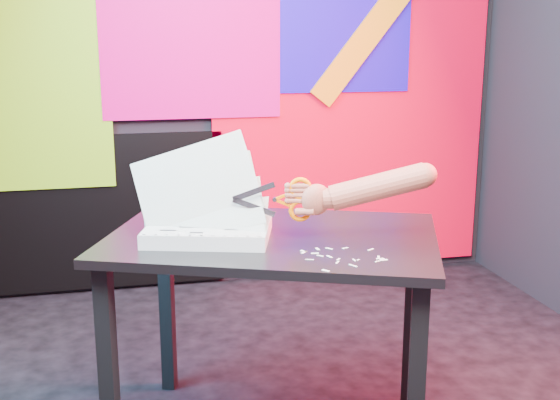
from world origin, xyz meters
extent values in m
cube|color=black|center=(0.00, 1.50, 1.35)|extent=(3.00, 0.01, 2.70)
cube|color=#EB0022|center=(0.65, 1.47, 0.85)|extent=(1.60, 0.02, 1.60)
cube|color=#1905CE|center=(0.55, 1.46, 1.45)|extent=(0.85, 0.02, 0.75)
cube|color=#DC0175|center=(-0.25, 1.45, 1.35)|extent=(0.95, 0.02, 0.80)
cube|color=#78CA17|center=(-1.05, 1.46, 1.10)|extent=(0.75, 0.02, 1.00)
cube|color=orange|center=(0.85, 1.44, 1.55)|extent=(0.91, 0.02, 1.11)
cube|color=black|center=(-0.75, 1.47, 0.45)|extent=(1.30, 0.02, 0.85)
cube|color=black|center=(-0.71, -0.25, 0.36)|extent=(0.07, 0.07, 0.72)
cube|color=black|center=(-0.49, 0.30, 0.36)|extent=(0.07, 0.07, 0.72)
cube|color=black|center=(0.16, -0.60, 0.36)|extent=(0.07, 0.07, 0.72)
cube|color=black|center=(0.38, -0.06, 0.36)|extent=(0.07, 0.07, 0.72)
cube|color=#353535|center=(-0.17, -0.15, 0.73)|extent=(1.25, 1.06, 0.03)
cube|color=silver|center=(-0.38, -0.15, 0.77)|extent=(0.45, 0.39, 0.05)
cube|color=white|center=(-0.38, -0.15, 0.80)|extent=(0.45, 0.38, 0.00)
cube|color=white|center=(-0.38, -0.15, 0.80)|extent=(0.43, 0.37, 0.12)
cube|color=white|center=(-0.39, -0.14, 0.83)|extent=(0.40, 0.33, 0.21)
cube|color=white|center=(-0.40, -0.12, 0.87)|extent=(0.38, 0.27, 0.29)
cube|color=white|center=(-0.41, -0.11, 0.92)|extent=(0.41, 0.21, 0.34)
cylinder|color=black|center=(-0.58, -0.23, 0.80)|extent=(0.01, 0.01, 0.00)
cylinder|color=black|center=(-0.55, -0.24, 0.80)|extent=(0.01, 0.01, 0.00)
cylinder|color=black|center=(-0.52, -0.25, 0.80)|extent=(0.01, 0.01, 0.00)
cylinder|color=black|center=(-0.48, -0.26, 0.80)|extent=(0.01, 0.01, 0.00)
cylinder|color=black|center=(-0.45, -0.27, 0.80)|extent=(0.01, 0.01, 0.00)
cylinder|color=black|center=(-0.41, -0.28, 0.80)|extent=(0.01, 0.01, 0.00)
cylinder|color=black|center=(-0.38, -0.29, 0.80)|extent=(0.01, 0.01, 0.00)
cylinder|color=black|center=(-0.35, -0.30, 0.80)|extent=(0.01, 0.01, 0.00)
cylinder|color=black|center=(-0.31, -0.31, 0.80)|extent=(0.01, 0.01, 0.00)
cylinder|color=black|center=(-0.28, -0.32, 0.80)|extent=(0.01, 0.01, 0.00)
cylinder|color=black|center=(-0.24, -0.33, 0.80)|extent=(0.01, 0.01, 0.00)
cylinder|color=black|center=(-0.51, 0.02, 0.80)|extent=(0.01, 0.01, 0.00)
cylinder|color=black|center=(-0.48, 0.01, 0.80)|extent=(0.01, 0.01, 0.00)
cylinder|color=black|center=(-0.44, 0.00, 0.80)|extent=(0.01, 0.01, 0.00)
cylinder|color=black|center=(-0.41, -0.01, 0.80)|extent=(0.01, 0.01, 0.00)
cylinder|color=black|center=(-0.37, -0.02, 0.80)|extent=(0.01, 0.01, 0.00)
cylinder|color=black|center=(-0.34, -0.03, 0.80)|extent=(0.01, 0.01, 0.00)
cylinder|color=black|center=(-0.31, -0.04, 0.80)|extent=(0.01, 0.01, 0.00)
cylinder|color=black|center=(-0.27, -0.05, 0.80)|extent=(0.01, 0.01, 0.00)
cylinder|color=black|center=(-0.24, -0.06, 0.80)|extent=(0.01, 0.01, 0.00)
cylinder|color=black|center=(-0.20, -0.07, 0.80)|extent=(0.01, 0.01, 0.00)
cylinder|color=black|center=(-0.17, -0.08, 0.80)|extent=(0.01, 0.01, 0.00)
cube|color=black|center=(-0.45, -0.08, 0.80)|extent=(0.07, 0.03, 0.00)
cube|color=black|center=(-0.35, -0.13, 0.80)|extent=(0.05, 0.03, 0.00)
cube|color=black|center=(-0.43, -0.18, 0.80)|extent=(0.09, 0.04, 0.00)
cube|color=black|center=(-0.32, -0.23, 0.80)|extent=(0.04, 0.02, 0.00)
cube|color=black|center=(-0.51, -0.20, 0.80)|extent=(0.05, 0.03, 0.00)
cube|color=black|center=(-0.31, -0.09, 0.80)|extent=(0.06, 0.03, 0.00)
cube|color=black|center=(-0.43, -0.24, 0.80)|extent=(0.04, 0.02, 0.00)
cube|color=#B2B2B2|center=(-0.24, -0.21, 0.91)|extent=(0.13, 0.04, 0.07)
cube|color=#B2B2B2|center=(-0.24, -0.21, 0.86)|extent=(0.13, 0.04, 0.07)
cylinder|color=#B2B2B2|center=(-0.17, -0.22, 0.88)|extent=(0.02, 0.02, 0.01)
cube|color=#FA6C00|center=(-0.15, -0.23, 0.87)|extent=(0.05, 0.02, 0.03)
cube|color=#FA6C00|center=(-0.15, -0.23, 0.89)|extent=(0.05, 0.02, 0.03)
torus|color=#FA6C00|center=(-0.10, -0.24, 0.92)|extent=(0.08, 0.03, 0.07)
torus|color=#FA6C00|center=(-0.10, -0.24, 0.85)|extent=(0.08, 0.03, 0.07)
ellipsoid|color=#BB543C|center=(-0.05, -0.25, 0.88)|extent=(0.10, 0.06, 0.10)
cylinder|color=#BB543C|center=(-0.10, -0.24, 0.88)|extent=(0.08, 0.04, 0.02)
cylinder|color=#BB543C|center=(-0.10, -0.24, 0.90)|extent=(0.07, 0.04, 0.02)
cylinder|color=#BB543C|center=(-0.10, -0.24, 0.91)|extent=(0.07, 0.03, 0.02)
cylinder|color=#BB543C|center=(-0.10, -0.24, 0.93)|extent=(0.06, 0.03, 0.02)
cylinder|color=#BB543C|center=(-0.08, -0.26, 0.85)|extent=(0.07, 0.05, 0.03)
cylinder|color=#BB543C|center=(0.00, -0.27, 0.89)|extent=(0.07, 0.08, 0.07)
cylinder|color=#BB543C|center=(0.14, -0.30, 0.93)|extent=(0.32, 0.15, 0.16)
sphere|color=#BB543C|center=(0.28, -0.34, 0.96)|extent=(0.08, 0.08, 0.08)
cube|color=beige|center=(-0.05, -0.43, 0.75)|extent=(0.02, 0.03, 0.00)
cube|color=beige|center=(-0.10, -0.54, 0.75)|extent=(0.02, 0.02, 0.00)
cube|color=beige|center=(-0.03, -0.46, 0.75)|extent=(0.02, 0.02, 0.00)
cube|color=beige|center=(0.01, -0.47, 0.75)|extent=(0.01, 0.02, 0.00)
cube|color=beige|center=(0.07, -0.50, 0.75)|extent=(0.02, 0.01, 0.00)
cube|color=beige|center=(-0.09, -0.38, 0.75)|extent=(0.02, 0.01, 0.00)
cube|color=beige|center=(0.02, -0.35, 0.75)|extent=(0.02, 0.01, 0.00)
cube|color=beige|center=(-0.05, -0.48, 0.75)|extent=(0.02, 0.02, 0.00)
cube|color=beige|center=(-0.08, -0.41, 0.75)|extent=(0.02, 0.02, 0.00)
cube|color=beige|center=(0.02, -0.47, 0.75)|extent=(0.01, 0.01, 0.00)
cube|color=beige|center=(-0.11, -0.36, 0.75)|extent=(0.02, 0.02, 0.00)
cube|color=beige|center=(-0.03, -0.35, 0.75)|extent=(0.02, 0.02, 0.00)
cube|color=beige|center=(0.09, -0.49, 0.75)|extent=(0.02, 0.01, 0.00)
cube|color=beige|center=(-0.11, -0.37, 0.75)|extent=(0.03, 0.03, 0.00)
cube|color=beige|center=(0.09, -0.46, 0.75)|extent=(0.01, 0.02, 0.00)
cube|color=beige|center=(0.09, -0.39, 0.75)|extent=(0.03, 0.02, 0.00)
cube|color=beige|center=(-0.07, -0.34, 0.75)|extent=(0.01, 0.02, 0.00)
cube|color=beige|center=(0.09, -0.48, 0.75)|extent=(0.03, 0.01, 0.00)
cube|color=beige|center=(-0.12, -0.44, 0.75)|extent=(0.03, 0.01, 0.00)
cube|color=beige|center=(-0.01, -0.52, 0.75)|extent=(0.02, 0.03, 0.00)
camera|label=1|loc=(-0.64, -2.33, 1.40)|focal=45.00mm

